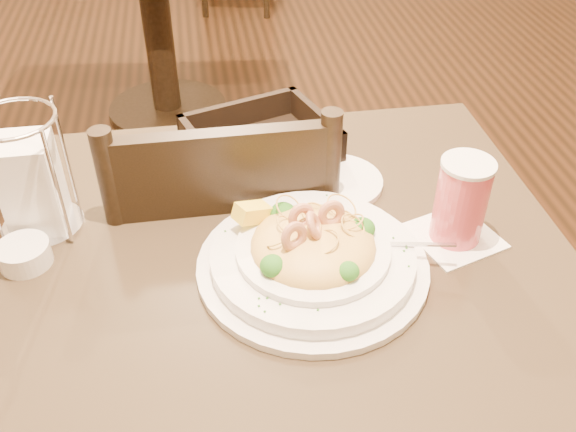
{
  "coord_description": "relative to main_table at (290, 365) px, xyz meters",
  "views": [
    {
      "loc": [
        -0.11,
        -0.71,
        1.43
      ],
      "look_at": [
        0.0,
        0.02,
        0.84
      ],
      "focal_mm": 40.0,
      "sensor_mm": 36.0,
      "label": 1
    }
  ],
  "objects": [
    {
      "name": "main_table",
      "position": [
        0.0,
        0.0,
        0.0
      ],
      "size": [
        0.9,
        0.9,
        0.76
      ],
      "color": "black",
      "rests_on": "ground"
    },
    {
      "name": "dining_chair_near",
      "position": [
        -0.09,
        0.29,
        -0.02
      ],
      "size": [
        0.42,
        0.42,
        0.93
      ],
      "rotation": [
        0.0,
        0.0,
        3.15
      ],
      "color": "black",
      "rests_on": "ground"
    },
    {
      "name": "pasta_bowl",
      "position": [
        0.03,
        -0.01,
        0.27
      ],
      "size": [
        0.39,
        0.35,
        0.11
      ],
      "rotation": [
        0.0,
        0.0,
        -0.4
      ],
      "color": "white",
      "rests_on": "main_table"
    },
    {
      "name": "drink_glass",
      "position": [
        0.27,
        0.02,
        0.31
      ],
      "size": [
        0.16,
        0.16,
        0.14
      ],
      "rotation": [
        0.0,
        0.0,
        0.32
      ],
      "color": "white",
      "rests_on": "main_table"
    },
    {
      "name": "bread_basket",
      "position": [
        -0.01,
        0.31,
        0.26
      ],
      "size": [
        0.31,
        0.28,
        0.07
      ],
      "rotation": [
        0.0,
        0.0,
        0.33
      ],
      "color": "black",
      "rests_on": "main_table"
    },
    {
      "name": "napkin_caddy",
      "position": [
        -0.39,
        0.16,
        0.33
      ],
      "size": [
        0.13,
        0.13,
        0.21
      ],
      "rotation": [
        0.0,
        0.0,
        -0.06
      ],
      "color": "silver",
      "rests_on": "main_table"
    },
    {
      "name": "side_plate",
      "position": [
        0.11,
        0.2,
        0.25
      ],
      "size": [
        0.18,
        0.18,
        0.01
      ],
      "primitive_type": "cylinder",
      "rotation": [
        0.0,
        0.0,
        -0.06
      ],
      "color": "white",
      "rests_on": "main_table"
    },
    {
      "name": "butter_ramekin",
      "position": [
        -0.4,
        0.07,
        0.26
      ],
      "size": [
        0.09,
        0.09,
        0.03
      ],
      "primitive_type": "cylinder",
      "rotation": [
        0.0,
        0.0,
        0.11
      ],
      "color": "white",
      "rests_on": "main_table"
    }
  ]
}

